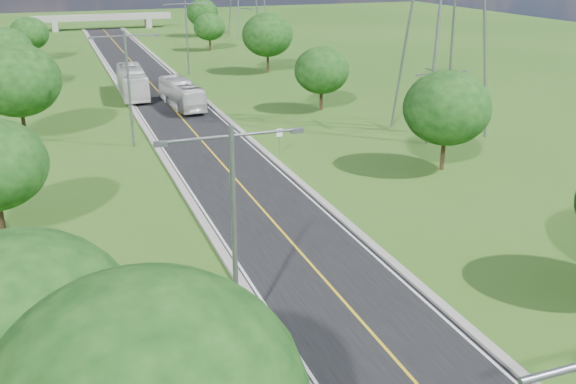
# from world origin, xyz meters

# --- Properties ---
(ground) EXTENTS (260.00, 260.00, 0.00)m
(ground) POSITION_xyz_m (0.00, 60.00, 0.00)
(ground) COLOR #285117
(ground) RESTS_ON ground
(road) EXTENTS (8.00, 150.00, 0.06)m
(road) POSITION_xyz_m (0.00, 66.00, 0.03)
(road) COLOR black
(road) RESTS_ON ground
(curb_left) EXTENTS (0.50, 150.00, 0.22)m
(curb_left) POSITION_xyz_m (-4.25, 66.00, 0.11)
(curb_left) COLOR gray
(curb_left) RESTS_ON ground
(curb_right) EXTENTS (0.50, 150.00, 0.22)m
(curb_right) POSITION_xyz_m (4.25, 66.00, 0.11)
(curb_right) COLOR gray
(curb_right) RESTS_ON ground
(speed_limit_sign) EXTENTS (0.55, 0.09, 2.40)m
(speed_limit_sign) POSITION_xyz_m (5.20, 37.98, 1.60)
(speed_limit_sign) COLOR slate
(speed_limit_sign) RESTS_ON ground
(overpass) EXTENTS (30.00, 3.00, 3.20)m
(overpass) POSITION_xyz_m (0.00, 140.00, 2.41)
(overpass) COLOR gray
(overpass) RESTS_ON ground
(streetlight_near_left) EXTENTS (5.90, 0.25, 10.00)m
(streetlight_near_left) POSITION_xyz_m (-6.00, 12.00, 5.94)
(streetlight_near_left) COLOR slate
(streetlight_near_left) RESTS_ON ground
(streetlight_mid_left) EXTENTS (5.90, 0.25, 10.00)m
(streetlight_mid_left) POSITION_xyz_m (-6.00, 45.00, 5.94)
(streetlight_mid_left) COLOR slate
(streetlight_mid_left) RESTS_ON ground
(streetlight_far_right) EXTENTS (5.90, 0.25, 10.00)m
(streetlight_far_right) POSITION_xyz_m (6.00, 78.00, 5.94)
(streetlight_far_right) COLOR slate
(streetlight_far_right) RESTS_ON ground
(tree_la) EXTENTS (7.14, 7.14, 8.30)m
(tree_la) POSITION_xyz_m (-14.00, 8.00, 5.27)
(tree_la) COLOR black
(tree_la) RESTS_ON ground
(tree_lc) EXTENTS (7.56, 7.56, 8.79)m
(tree_lc) POSITION_xyz_m (-15.00, 50.00, 5.58)
(tree_lc) COLOR black
(tree_lc) RESTS_ON ground
(tree_ld) EXTENTS (6.72, 6.72, 7.82)m
(tree_ld) POSITION_xyz_m (-17.00, 74.00, 4.95)
(tree_ld) COLOR black
(tree_ld) RESTS_ON ground
(tree_le) EXTENTS (5.88, 5.88, 6.84)m
(tree_le) POSITION_xyz_m (-14.50, 98.00, 4.33)
(tree_le) COLOR black
(tree_le) RESTS_ON ground
(tree_rb) EXTENTS (6.72, 6.72, 7.82)m
(tree_rb) POSITION_xyz_m (16.00, 30.00, 4.95)
(tree_rb) COLOR black
(tree_rb) RESTS_ON ground
(tree_rc) EXTENTS (5.88, 5.88, 6.84)m
(tree_rc) POSITION_xyz_m (15.00, 52.00, 4.33)
(tree_rc) COLOR black
(tree_rc) RESTS_ON ground
(tree_rd) EXTENTS (7.14, 7.14, 8.30)m
(tree_rd) POSITION_xyz_m (17.00, 76.00, 5.27)
(tree_rd) COLOR black
(tree_rd) RESTS_ON ground
(tree_re) EXTENTS (5.46, 5.46, 6.35)m
(tree_re) POSITION_xyz_m (14.50, 100.00, 4.02)
(tree_re) COLOR black
(tree_re) RESTS_ON ground
(tree_rf) EXTENTS (6.30, 6.30, 7.33)m
(tree_rf) POSITION_xyz_m (18.00, 120.00, 4.64)
(tree_rf) COLOR black
(tree_rf) RESTS_ON ground
(bus_outbound) EXTENTS (3.31, 10.74, 2.95)m
(bus_outbound) POSITION_xyz_m (1.05, 58.41, 1.53)
(bus_outbound) COLOR silver
(bus_outbound) RESTS_ON road
(bus_inbound) EXTENTS (3.42, 12.19, 3.36)m
(bus_inbound) POSITION_xyz_m (-3.20, 66.32, 1.74)
(bus_inbound) COLOR white
(bus_inbound) RESTS_ON road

